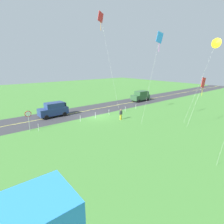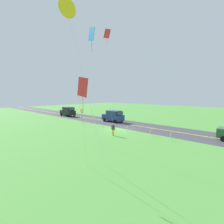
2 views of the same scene
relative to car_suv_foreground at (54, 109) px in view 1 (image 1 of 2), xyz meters
The scene contains 17 objects.
ground_plane 6.94m from the car_suv_foreground, 142.00° to the left, with size 120.00×120.00×0.10m, color #478438.
asphalt_road 5.51m from the car_suv_foreground, behind, with size 120.00×7.00×0.00m, color #38383D.
road_centre_stripe 5.51m from the car_suv_foreground, behind, with size 120.00×0.16×0.00m, color #E5E04C.
car_suv_foreground is the anchor object (origin of this frame).
car_parked_west_far 19.81m from the car_suv_foreground, behind, with size 4.40×2.12×2.24m.
stop_sign 6.26m from the car_suv_foreground, 41.30° to the left, with size 0.76×0.08×2.56m.
person_adult_near 10.65m from the car_suv_foreground, 132.09° to the left, with size 0.58×0.22×1.60m.
kite_red_low 14.73m from the car_suv_foreground, 126.21° to the left, with size 3.01×1.59×14.51m.
kite_yellow_high 18.23m from the car_suv_foreground, 124.47° to the left, with size 1.60×1.45×11.77m.
kite_green_far 21.48m from the car_suv_foreground, 126.81° to the left, with size 1.53×0.97×6.51m.
kite_orange_near 23.41m from the car_suv_foreground, 125.04° to the left, with size 0.38×3.39×10.85m.
fence_post_0 14.44m from the car_suv_foreground, 160.11° to the left, with size 0.05×0.05×0.90m, color silver.
fence_post_1 11.96m from the car_suv_foreground, 155.75° to the left, with size 0.05×0.05×0.90m, color silver.
fence_post_2 8.77m from the car_suv_foreground, 145.85° to the left, with size 0.05×0.05×0.90m, color silver.
fence_post_3 6.77m from the car_suv_foreground, 133.25° to the left, with size 0.05×0.05×0.90m, color silver.
fence_post_4 5.34m from the car_suv_foreground, 111.97° to the left, with size 0.05×0.05×0.90m, color silver.
fence_post_5 6.29m from the car_suv_foreground, 51.70° to the left, with size 0.05×0.05×0.90m, color silver.
Camera 1 is at (15.03, 22.22, 8.01)m, focal length 28.01 mm.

